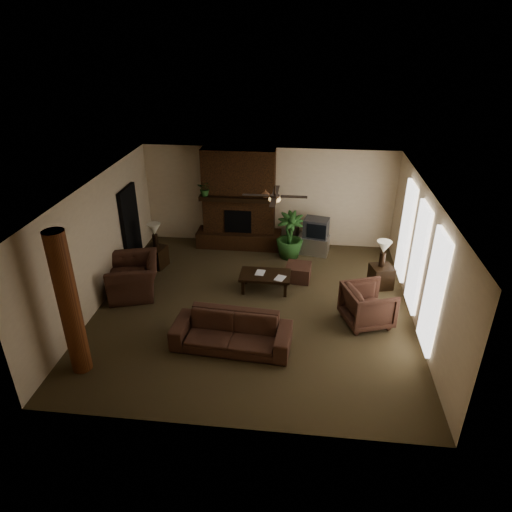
# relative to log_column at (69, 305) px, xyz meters

# --- Properties ---
(room_shell) EXTENTS (7.00, 7.00, 7.00)m
(room_shell) POSITION_rel_log_column_xyz_m (2.95, 2.40, 0.00)
(room_shell) COLOR #4E3F27
(room_shell) RESTS_ON ground
(fireplace) EXTENTS (2.40, 0.70, 2.80)m
(fireplace) POSITION_rel_log_column_xyz_m (2.15, 5.62, -0.24)
(fireplace) COLOR #4A2913
(fireplace) RESTS_ON ground
(windows) EXTENTS (0.08, 3.65, 2.35)m
(windows) POSITION_rel_log_column_xyz_m (6.40, 2.60, -0.05)
(windows) COLOR white
(windows) RESTS_ON ground
(log_column) EXTENTS (0.36, 0.36, 2.80)m
(log_column) POSITION_rel_log_column_xyz_m (0.00, 0.00, 0.00)
(log_column) COLOR brown
(log_column) RESTS_ON ground
(doorway) EXTENTS (0.10, 1.00, 2.10)m
(doorway) POSITION_rel_log_column_xyz_m (-0.49, 4.20, -0.35)
(doorway) COLOR black
(doorway) RESTS_ON ground
(ceiling_fan) EXTENTS (1.35, 1.35, 0.37)m
(ceiling_fan) POSITION_rel_log_column_xyz_m (3.35, 2.70, 1.13)
(ceiling_fan) COLOR black
(ceiling_fan) RESTS_ON ceiling
(sofa) EXTENTS (2.37, 0.85, 0.91)m
(sofa) POSITION_rel_log_column_xyz_m (2.67, 0.96, -0.95)
(sofa) COLOR #482B1F
(sofa) RESTS_ON ground
(armchair_left) EXTENTS (1.22, 1.52, 1.15)m
(armchair_left) POSITION_rel_log_column_xyz_m (0.05, 2.72, -0.82)
(armchair_left) COLOR #482B1F
(armchair_left) RESTS_ON ground
(armchair_right) EXTENTS (1.14, 1.17, 0.96)m
(armchair_right) POSITION_rel_log_column_xyz_m (5.41, 2.07, -0.92)
(armchair_right) COLOR #482B1F
(armchair_right) RESTS_ON ground
(coffee_table) EXTENTS (1.20, 0.70, 0.43)m
(coffee_table) POSITION_rel_log_column_xyz_m (3.13, 3.18, -1.03)
(coffee_table) COLOR black
(coffee_table) RESTS_ON ground
(ottoman) EXTENTS (0.66, 0.66, 0.40)m
(ottoman) POSITION_rel_log_column_xyz_m (3.91, 3.78, -1.20)
(ottoman) COLOR #482B1F
(ottoman) RESTS_ON ground
(tv_stand) EXTENTS (0.93, 0.65, 0.50)m
(tv_stand) POSITION_rel_log_column_xyz_m (4.28, 5.33, -1.15)
(tv_stand) COLOR #BCBCBF
(tv_stand) RESTS_ON ground
(tv) EXTENTS (0.74, 0.65, 0.52)m
(tv) POSITION_rel_log_column_xyz_m (4.33, 5.34, -0.64)
(tv) COLOR #353537
(tv) RESTS_ON tv_stand
(floor_vase) EXTENTS (0.34, 0.34, 0.77)m
(floor_vase) POSITION_rel_log_column_xyz_m (3.69, 5.55, -0.97)
(floor_vase) COLOR #32271B
(floor_vase) RESTS_ON ground
(floor_plant) EXTENTS (0.84, 1.35, 0.72)m
(floor_plant) POSITION_rel_log_column_xyz_m (3.62, 5.00, -1.04)
(floor_plant) COLOR #295421
(floor_plant) RESTS_ON ground
(side_table_left) EXTENTS (0.61, 0.61, 0.55)m
(side_table_left) POSITION_rel_log_column_xyz_m (0.15, 4.07, -1.12)
(side_table_left) COLOR black
(side_table_left) RESTS_ON ground
(lamp_left) EXTENTS (0.39, 0.39, 0.65)m
(lamp_left) POSITION_rel_log_column_xyz_m (0.17, 4.11, -0.40)
(lamp_left) COLOR black
(lamp_left) RESTS_ON side_table_left
(side_table_right) EXTENTS (0.61, 0.61, 0.55)m
(side_table_right) POSITION_rel_log_column_xyz_m (5.91, 3.66, -1.12)
(side_table_right) COLOR black
(side_table_right) RESTS_ON ground
(lamp_right) EXTENTS (0.44, 0.44, 0.65)m
(lamp_right) POSITION_rel_log_column_xyz_m (5.89, 3.70, -0.40)
(lamp_right) COLOR black
(lamp_right) RESTS_ON side_table_right
(mantel_plant) EXTENTS (0.45, 0.49, 0.33)m
(mantel_plant) POSITION_rel_log_column_xyz_m (1.27, 5.36, 0.32)
(mantel_plant) COLOR #295421
(mantel_plant) RESTS_ON fireplace
(mantel_vase) EXTENTS (0.25, 0.26, 0.22)m
(mantel_vase) POSITION_rel_log_column_xyz_m (2.92, 5.41, 0.27)
(mantel_vase) COLOR brown
(mantel_vase) RESTS_ON fireplace
(book_a) EXTENTS (0.22, 0.05, 0.29)m
(book_a) POSITION_rel_log_column_xyz_m (2.90, 3.22, -0.83)
(book_a) COLOR #999999
(book_a) RESTS_ON coffee_table
(book_b) EXTENTS (0.21, 0.09, 0.29)m
(book_b) POSITION_rel_log_column_xyz_m (3.39, 3.04, -0.82)
(book_b) COLOR #999999
(book_b) RESTS_ON coffee_table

